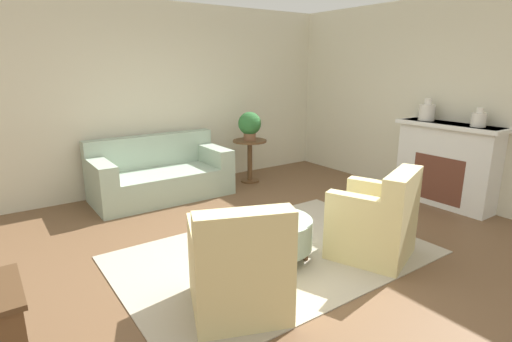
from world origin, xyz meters
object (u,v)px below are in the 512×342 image
Objects in this scene: couch at (160,176)px; armchair_right at (376,222)px; armchair_left at (239,269)px; side_table at (250,153)px; vase_mantel_near at (427,112)px; vase_mantel_far at (479,119)px; potted_plant_on_side_table at (250,124)px; ottoman_table at (273,233)px.

couch is 2.06× the size of armchair_right.
side_table is (2.10, 2.94, 0.11)m from armchair_left.
vase_mantel_near is at bearing -35.99° from couch.
vase_mantel_near is 1.28× the size of vase_mantel_far.
potted_plant_on_side_table is at bearing 126.34° from vase_mantel_near.
ottoman_table is 1.09× the size of side_table.
side_table is at bearing 80.89° from armchair_right.
armchair_left reaches higher than couch.
ottoman_table is (0.76, 0.55, -0.09)m from armchair_left.
ottoman_table is 3.20× the size of vase_mantel_far.
armchair_left is 0.95m from ottoman_table.
potted_plant_on_side_table is (1.34, 2.39, 0.68)m from ottoman_table.
ottoman_table is 3.07m from vase_mantel_near.
couch is 1.64m from potted_plant_on_side_table.
vase_mantel_far is 0.53× the size of potted_plant_on_side_table.
vase_mantel_far is at bearing -43.80° from couch.
armchair_right is at bearing -176.44° from vase_mantel_far.
couch is 4.24× the size of potted_plant_on_side_table.
couch is 2.52× the size of ottoman_table.
side_table reaches higher than ottoman_table.
armchair_right reaches higher than ottoman_table.
vase_mantel_near is (1.55, -2.11, 0.78)m from side_table.
vase_mantel_far is (3.65, 0.13, 0.86)m from armchair_left.
ottoman_table is at bearing -119.32° from potted_plant_on_side_table.
potted_plant_on_side_table is at bearing -4.35° from couch.
armchair_left is (-0.60, -3.06, 0.05)m from couch.
armchair_left is at bearing -178.03° from vase_mantel_far.
vase_mantel_far reaches higher than armchair_left.
armchair_left is 1.63m from armchair_right.
couch is 3.23m from armchair_right.
vase_mantel_far is (2.02, 0.13, 0.86)m from armchair_right.
side_table is (1.34, 2.39, 0.21)m from ottoman_table.
potted_plant_on_side_table reaches higher than ottoman_table.
armchair_right is 3.04m from potted_plant_on_side_table.
side_table is at bearing 60.68° from ottoman_table.
side_table is 0.48m from potted_plant_on_side_table.
ottoman_table is 2.82m from potted_plant_on_side_table.
armchair_right is 2.98m from side_table.
vase_mantel_near is at bearing -53.66° from side_table.
potted_plant_on_side_table reaches higher than armchair_right.
armchair_left is 3.76m from vase_mantel_far.
armchair_left is at bearing -143.95° from ottoman_table.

